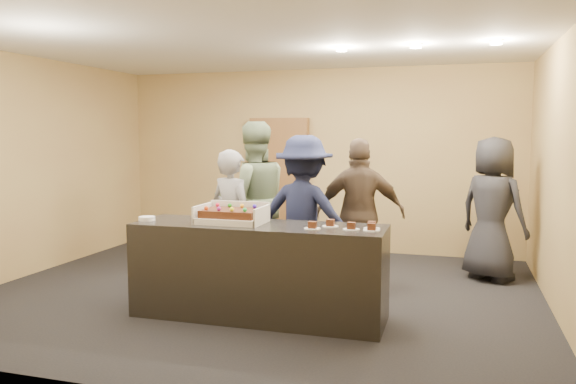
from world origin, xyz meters
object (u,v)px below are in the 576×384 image
object	(u,v)px
storage_cabinet	(279,184)
person_navy_man	(304,216)
person_brown_extra	(360,214)
person_dark_suit	(492,209)
cake_box	(233,218)
sheet_cake	(232,213)
person_sage_man	(253,200)
serving_counter	(259,271)
plate_stack	(147,219)
person_server_grey	(232,220)

from	to	relation	value
storage_cabinet	person_navy_man	size ratio (longest dim) A/B	1.14
person_brown_extra	person_dark_suit	size ratio (longest dim) A/B	0.99
cake_box	sheet_cake	distance (m)	0.06
storage_cabinet	person_dark_suit	xyz separation A→B (m)	(3.01, -1.07, -0.13)
person_sage_man	serving_counter	bearing A→B (deg)	80.17
person_sage_man	sheet_cake	bearing A→B (deg)	69.99
storage_cabinet	sheet_cake	size ratio (longest dim) A/B	3.68
sheet_cake	person_dark_suit	size ratio (longest dim) A/B	0.31
serving_counter	person_dark_suit	size ratio (longest dim) A/B	1.40
plate_stack	person_navy_man	xyz separation A→B (m)	(1.33, 0.98, -0.05)
cake_box	plate_stack	world-z (taller)	cake_box
sheet_cake	plate_stack	size ratio (longest dim) A/B	3.36
person_dark_suit	person_server_grey	bearing A→B (deg)	59.31
person_server_grey	person_brown_extra	world-z (taller)	person_brown_extra
storage_cabinet	plate_stack	world-z (taller)	storage_cabinet
person_brown_extra	sheet_cake	bearing A→B (deg)	39.54
serving_counter	person_server_grey	size ratio (longest dim) A/B	1.52
person_server_grey	person_dark_suit	world-z (taller)	person_dark_suit
storage_cabinet	sheet_cake	xyz separation A→B (m)	(0.54, -3.18, 0.01)
sheet_cake	cake_box	bearing A→B (deg)	89.14
plate_stack	person_brown_extra	size ratio (longest dim) A/B	0.09
storage_cabinet	person_server_grey	distance (m)	2.40
cake_box	person_sage_man	bearing A→B (deg)	102.44
storage_cabinet	person_brown_extra	world-z (taller)	storage_cabinet
sheet_cake	person_brown_extra	world-z (taller)	person_brown_extra
serving_counter	plate_stack	distance (m)	1.23
sheet_cake	person_sage_man	bearing A→B (deg)	102.22
person_server_grey	person_navy_man	xyz separation A→B (m)	(0.80, 0.07, 0.08)
person_brown_extra	person_dark_suit	bearing A→B (deg)	-161.87
cake_box	person_dark_suit	size ratio (longest dim) A/B	0.37
storage_cabinet	person_navy_man	bearing A→B (deg)	-66.25
storage_cabinet	cake_box	size ratio (longest dim) A/B	3.13
storage_cabinet	cake_box	world-z (taller)	storage_cabinet
storage_cabinet	person_server_grey	xyz separation A→B (m)	(0.21, -2.39, -0.20)
person_server_grey	storage_cabinet	bearing A→B (deg)	-62.17
sheet_cake	plate_stack	bearing A→B (deg)	-172.87
plate_stack	person_navy_man	world-z (taller)	person_navy_man
serving_counter	person_brown_extra	bearing A→B (deg)	59.00
sheet_cake	person_navy_man	xyz separation A→B (m)	(0.48, 0.87, -0.13)
person_brown_extra	person_server_grey	bearing A→B (deg)	7.88
cake_box	person_navy_man	size ratio (longest dim) A/B	0.36
sheet_cake	plate_stack	distance (m)	0.87
storage_cabinet	person_sage_man	xyz separation A→B (m)	(0.24, -1.80, -0.04)
person_brown_extra	storage_cabinet	bearing A→B (deg)	-62.47
serving_counter	person_sage_man	size ratio (longest dim) A/B	1.27
storage_cabinet	person_navy_man	world-z (taller)	storage_cabinet
cake_box	person_brown_extra	distance (m)	1.63
plate_stack	person_dark_suit	xyz separation A→B (m)	(3.32, 2.22, -0.06)
person_brown_extra	cake_box	bearing A→B (deg)	39.03
serving_counter	cake_box	xyz separation A→B (m)	(-0.27, 0.02, 0.49)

